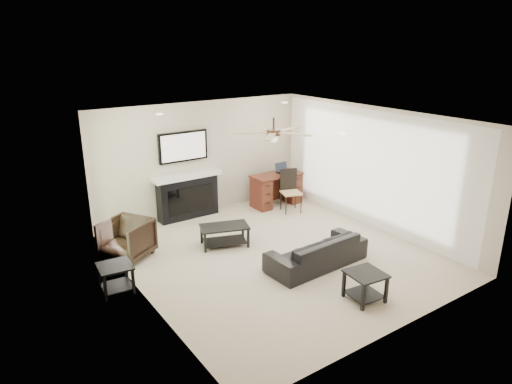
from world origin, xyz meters
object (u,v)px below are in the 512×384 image
(sofa, at_px, (317,251))
(armchair, at_px, (127,239))
(coffee_table, at_px, (225,236))
(fireplace_unit, at_px, (187,176))
(desk, at_px, (276,189))

(sofa, xyz_separation_m, armchair, (-2.60, 2.15, 0.09))
(sofa, xyz_separation_m, coffee_table, (-0.90, 1.60, -0.07))
(fireplace_unit, bearing_deg, armchair, -147.33)
(fireplace_unit, distance_m, desk, 2.21)
(sofa, height_order, desk, desk)
(coffee_table, bearing_deg, armchair, -179.00)
(sofa, distance_m, fireplace_unit, 3.46)
(armchair, bearing_deg, desk, 69.29)
(sofa, distance_m, armchair, 3.37)
(fireplace_unit, bearing_deg, sofa, -76.20)
(fireplace_unit, relative_size, desk, 1.57)
(armchair, relative_size, desk, 0.65)
(sofa, relative_size, fireplace_unit, 0.96)
(coffee_table, relative_size, fireplace_unit, 0.47)
(desk, bearing_deg, sofa, -114.04)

